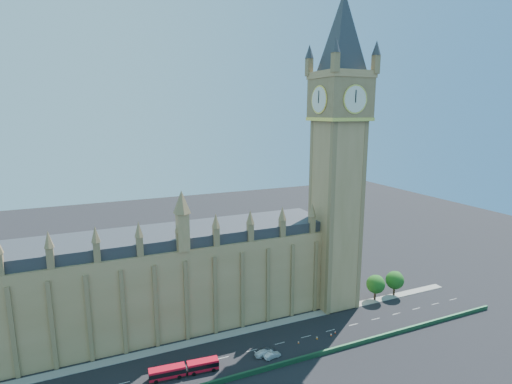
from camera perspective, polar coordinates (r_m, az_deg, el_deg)
name	(u,v)px	position (r m, az deg, el deg)	size (l,w,h in m)	color
ground	(238,354)	(109.76, -2.63, -22.11)	(400.00, 400.00, 0.00)	black
palace_westminster	(123,286)	(117.62, -18.47, -12.64)	(120.00, 20.00, 28.00)	#9C7C4B
elizabeth_tower	(339,133)	(122.18, 11.73, 8.31)	(20.59, 20.59, 105.00)	#9C7C4B
bridge_parapet	(251,373)	(102.53, -0.65, -24.39)	(160.00, 0.60, 1.20)	#1E4C2D
kerb_north	(225,335)	(117.30, -4.39, -19.70)	(160.00, 3.00, 0.16)	gray
tree_east_near	(376,284)	(139.03, 16.78, -12.42)	(6.00, 6.00, 8.50)	#382619
tree_east_far	(395,280)	(144.03, 19.26, -11.72)	(6.00, 6.00, 8.50)	#382619
red_bus	(184,369)	(103.44, -10.22, -23.65)	(16.34, 3.80, 2.75)	red
car_grey	(267,350)	(110.04, 1.53, -21.60)	(1.55, 3.86, 1.32)	#42444A
car_silver	(272,355)	(108.01, 2.35, -22.27)	(1.51, 4.34, 1.43)	#B3B7BB
car_white	(264,353)	(108.79, 1.21, -21.97)	(2.09, 5.13, 1.49)	white
cone_a	(335,332)	(119.76, 11.25, -19.06)	(0.51, 0.51, 0.67)	black
cone_b	(331,335)	(118.40, 10.68, -19.39)	(0.50, 0.50, 0.75)	black
cone_c	(317,338)	(116.46, 8.71, -19.88)	(0.59, 0.59, 0.78)	black
cone_d	(299,342)	(114.05, 6.09, -20.57)	(0.48, 0.48, 0.66)	black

